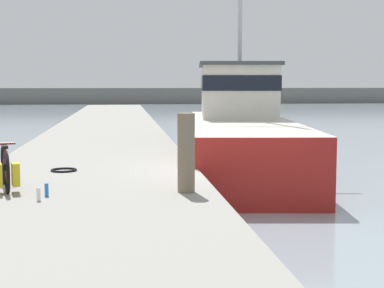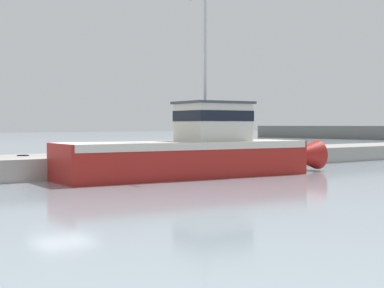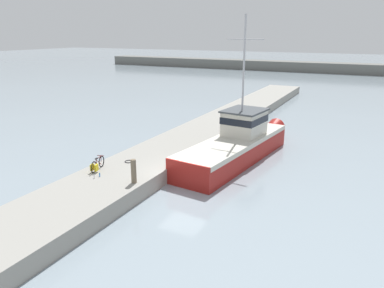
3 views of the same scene
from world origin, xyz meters
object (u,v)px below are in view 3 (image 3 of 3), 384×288
Objects in this scene: fishing_boat_main at (238,142)px; mooring_post at (134,171)px; water_bottle_on_curb at (100,175)px; water_bottle_by_bike at (94,177)px; bicycle_touring at (97,165)px.

fishing_boat_main is 10.73× the size of mooring_post.
water_bottle_on_curb is 1.02× the size of water_bottle_by_bike.
fishing_boat_main reaches higher than mooring_post.
bicycle_touring is (-5.86, -8.56, 0.08)m from fishing_boat_main.
water_bottle_on_curb is at bearing -55.51° from bicycle_touring.
water_bottle_on_curb is (-2.31, -0.12, -0.56)m from mooring_post.
water_bottle_on_curb is 0.38m from water_bottle_by_bike.
fishing_boat_main is at bearing 61.72° from water_bottle_by_bike.
mooring_post is 6.43× the size of water_bottle_by_bike.
bicycle_touring reaches higher than water_bottle_on_curb.
fishing_boat_main is at bearing 61.14° from water_bottle_on_curb.
fishing_boat_main is at bearing 73.04° from mooring_post.
mooring_post is at bearing -100.18° from fishing_boat_main.
water_bottle_by_bike is at bearing -70.74° from bicycle_touring.
fishing_boat_main is 67.47× the size of water_bottle_on_curb.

